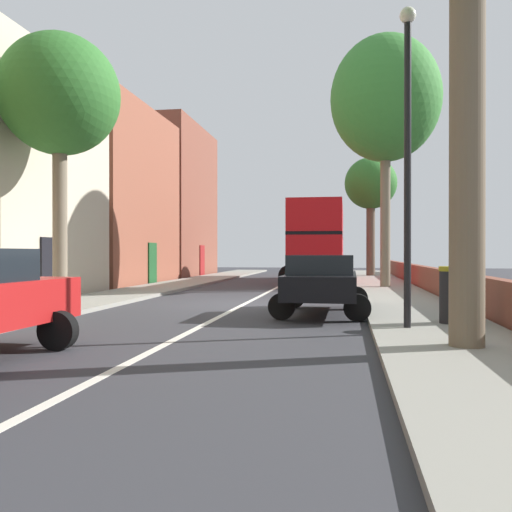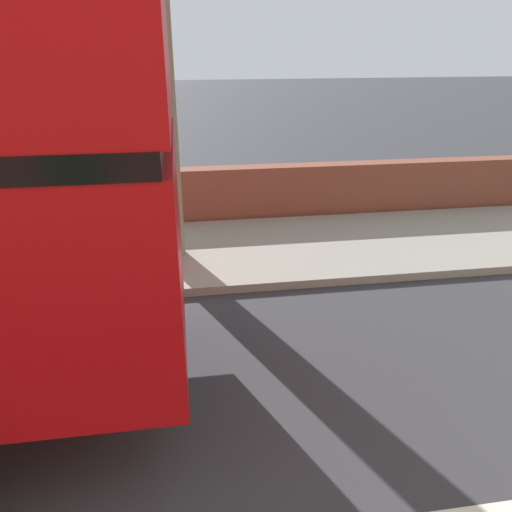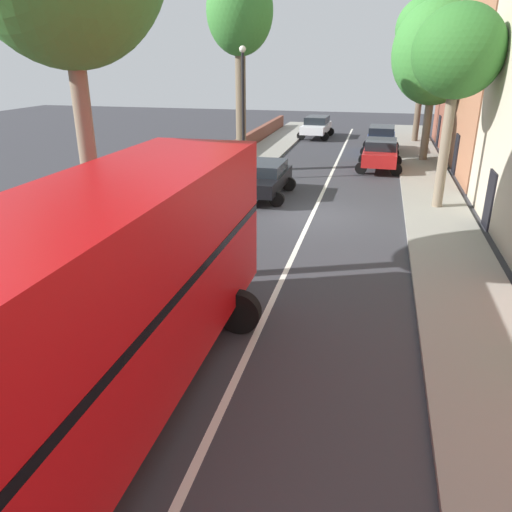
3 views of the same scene
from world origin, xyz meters
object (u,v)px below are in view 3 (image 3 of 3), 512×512
at_px(street_tree_left_2, 436,53).
at_px(parked_car_black_right_0, 265,177).
at_px(double_decker_bus, 85,312).
at_px(parked_car_white_right_2, 316,126).
at_px(parked_car_red_left_3, 380,153).
at_px(street_tree_left_4, 458,54).
at_px(street_tree_right_5, 240,15).
at_px(litter_bin_right, 220,168).
at_px(street_tree_left_0, 427,30).
at_px(parked_car_blue_left_1, 381,138).
at_px(lamppost_right, 243,103).

bearing_deg(street_tree_left_2, parked_car_black_right_0, 54.00).
xyz_separation_m(double_decker_bus, parked_car_white_right_2, (0.80, -34.33, -1.42)).
relative_size(parked_car_red_left_3, street_tree_left_4, 0.55).
relative_size(street_tree_left_2, street_tree_right_5, 0.88).
relative_size(parked_car_white_right_2, litter_bin_right, 3.90).
distance_m(street_tree_left_0, litter_bin_right, 20.06).
relative_size(parked_car_black_right_0, parked_car_red_left_3, 1.06).
height_order(parked_car_blue_left_1, litter_bin_right, parked_car_blue_left_1).
relative_size(lamppost_right, litter_bin_right, 5.31).
height_order(street_tree_left_0, street_tree_right_5, street_tree_right_5).
xyz_separation_m(street_tree_left_2, street_tree_left_4, (0.14, 10.67, -0.09)).
height_order(street_tree_left_2, street_tree_right_5, street_tree_right_5).
bearing_deg(double_decker_bus, street_tree_left_2, -104.53).
bearing_deg(lamppost_right, street_tree_left_2, -141.94).
relative_size(double_decker_bus, street_tree_right_5, 1.13).
height_order(lamppost_right, litter_bin_right, lamppost_right).
bearing_deg(parked_car_white_right_2, litter_bin_right, 80.27).
bearing_deg(litter_bin_right, street_tree_left_2, -141.81).
xyz_separation_m(parked_car_blue_left_1, street_tree_left_4, (-2.44, 12.88, 5.05)).
height_order(parked_car_black_right_0, street_tree_left_2, street_tree_left_2).
height_order(parked_car_blue_left_1, street_tree_right_5, street_tree_right_5).
relative_size(parked_car_black_right_0, lamppost_right, 0.71).
relative_size(street_tree_right_5, litter_bin_right, 8.49).
distance_m(parked_car_white_right_2, litter_bin_right, 16.59).
height_order(parked_car_blue_left_1, street_tree_left_0, street_tree_left_0).
relative_size(parked_car_white_right_2, street_tree_right_5, 0.46).
relative_size(street_tree_left_0, litter_bin_right, 8.26).
height_order(street_tree_left_2, lamppost_right, street_tree_left_2).
xyz_separation_m(street_tree_left_2, lamppost_right, (9.37, 7.34, -2.32)).
relative_size(double_decker_bus, street_tree_left_4, 1.48).
height_order(street_tree_left_4, litter_bin_right, street_tree_left_4).
relative_size(parked_car_black_right_0, litter_bin_right, 3.76).
bearing_deg(litter_bin_right, parked_car_black_right_0, 141.05).
bearing_deg(parked_car_white_right_2, parked_car_red_left_3, 113.71).
bearing_deg(double_decker_bus, street_tree_left_0, -101.20).
bearing_deg(street_tree_left_4, litter_bin_right, -13.75).
distance_m(parked_car_black_right_0, street_tree_left_4, 9.04).
relative_size(double_decker_bus, street_tree_left_2, 1.28).
height_order(parked_car_blue_left_1, street_tree_left_4, street_tree_left_4).
distance_m(parked_car_red_left_3, street_tree_left_0, 12.96).
bearing_deg(litter_bin_right, street_tree_left_4, 166.25).
relative_size(double_decker_bus, parked_car_white_right_2, 2.45).
bearing_deg(parked_car_white_right_2, street_tree_left_4, 111.51).
relative_size(double_decker_bus, parked_car_red_left_3, 2.70).
bearing_deg(lamppost_right, parked_car_red_left_3, -148.60).
bearing_deg(street_tree_left_4, street_tree_left_2, -90.74).
distance_m(parked_car_blue_left_1, litter_bin_right, 12.98).
xyz_separation_m(parked_car_white_right_2, lamppost_right, (1.80, 15.53, 2.88)).
xyz_separation_m(parked_car_red_left_3, litter_bin_right, (7.80, 4.97, -0.23)).
bearing_deg(double_decker_bus, parked_car_red_left_3, -100.37).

